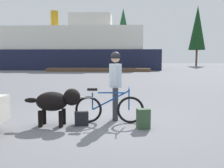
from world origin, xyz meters
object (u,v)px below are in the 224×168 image
Objects in this scene: bicycle at (109,108)px; dog at (56,101)px; person_cyclist at (115,79)px; backpack at (143,119)px; handbag_pannier at (81,119)px; ferry_boat at (76,49)px.

dog is (-1.21, -0.31, 0.22)m from bicycle.
backpack is at bearing -50.94° from person_cyclist.
dog is 4.04× the size of handbag_pannier.
person_cyclist is 1.34m from backpack.
person_cyclist is 1.59m from dog.
bicycle is at bearing 150.32° from backpack.
person_cyclist is 31.56m from ferry_boat.
person_cyclist is 0.07× the size of ferry_boat.
handbag_pannier is at bearing -141.59° from person_cyclist.
dog reaches higher than handbag_pannier.
person_cyclist is 1.34m from handbag_pannier.
ferry_boat is at bearing 103.47° from backpack.
bicycle is at bearing 22.97° from handbag_pannier.
dog is at bearing 175.60° from backpack.
ferry_boat is (-6.75, 31.10, 2.55)m from bicycle.
person_cyclist is at bearing -77.35° from ferry_boat.
dog is 2.95× the size of backpack.
ferry_boat is at bearing 100.00° from dog.
bicycle is 31.92m from ferry_boat.
backpack is 32.56m from ferry_boat.
handbag_pannier is (0.58, 0.04, -0.42)m from dog.
person_cyclist reaches higher than dog.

